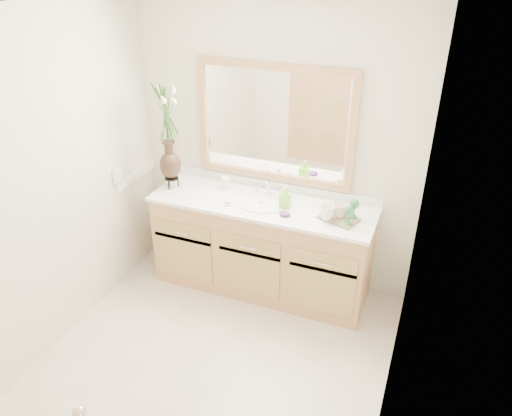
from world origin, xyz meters
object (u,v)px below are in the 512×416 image
at_px(soap_bottle, 285,198).
at_px(tray, 339,219).
at_px(flower_vase, 166,122).
at_px(tumbler, 226,183).

distance_m(soap_bottle, tray, 0.45).
height_order(flower_vase, tumbler, flower_vase).
bearing_deg(soap_bottle, flower_vase, -178.69).
relative_size(tumbler, soap_bottle, 0.62).
distance_m(flower_vase, tray, 1.57).
bearing_deg(flower_vase, tumbler, 18.54).
xyz_separation_m(tumbler, tray, (1.02, -0.17, -0.04)).
relative_size(flower_vase, tumbler, 8.64).
xyz_separation_m(flower_vase, soap_bottle, (1.01, 0.02, -0.50)).
relative_size(flower_vase, tray, 3.05).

